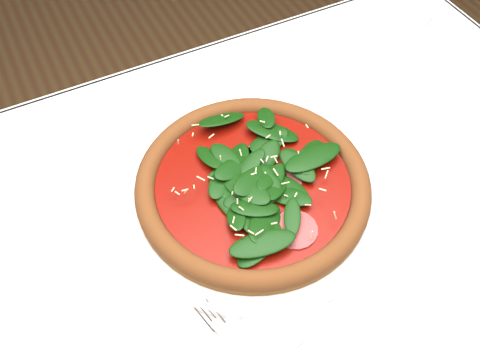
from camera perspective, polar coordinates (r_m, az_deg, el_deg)
name	(u,v)px	position (r m, az deg, el deg)	size (l,w,h in m)	color
dining_table	(251,273)	(0.82, 1.22, -9.87)	(1.21, 0.81, 0.75)	white
plate	(253,191)	(0.76, 1.35, -1.23)	(0.38, 0.38, 0.02)	silver
pizza	(253,182)	(0.75, 1.38, -0.23)	(0.34, 0.34, 0.04)	#935A23
napkin	(242,357)	(0.66, 0.22, -18.35)	(0.14, 0.07, 0.01)	white
fork	(229,339)	(0.66, -1.19, -16.56)	(0.04, 0.14, 0.00)	silver
saucer_far	(394,5)	(1.14, 16.13, 17.52)	(0.15, 0.15, 0.01)	silver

